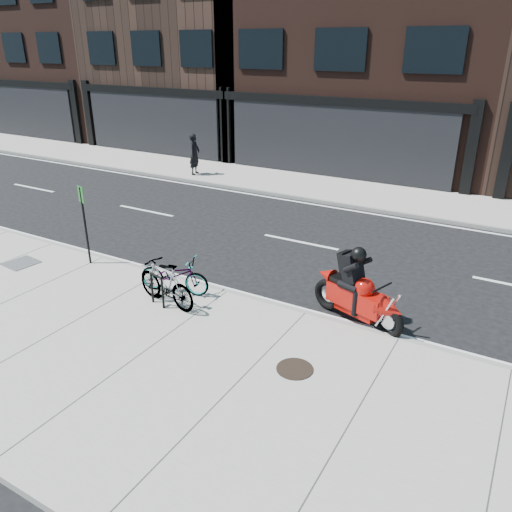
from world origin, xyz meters
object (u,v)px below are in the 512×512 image
Objects in this scene: bike_rack at (157,287)px; utility_grate at (21,263)px; bicycle_rear at (166,283)px; pedestrian at (195,154)px; sign_post at (84,218)px; bicycle_front at (174,275)px; manhole_cover at (295,369)px; motorcycle at (361,295)px.

bike_rack reaches higher than utility_grate.
bicycle_rear is 11.92m from pedestrian.
sign_post is (-3.04, 0.88, 0.80)m from bike_rack.
pedestrian is (-6.35, 9.39, 0.44)m from bicycle_front.
pedestrian is 14.70m from manhole_cover.
bicycle_front reaches higher than bike_rack.
bicycle_front is at bearing 160.67° from manhole_cover.
utility_grate is (1.83, -10.12, -0.87)m from pedestrian.
utility_grate is at bearing -150.30° from motorcycle.
bicycle_front is 11.34m from pedestrian.
bicycle_rear is 2.57× the size of manhole_cover.
motorcycle is 3.35× the size of manhole_cover.
utility_grate is at bearing -131.98° from sign_post.
pedestrian is at bearing -137.11° from bicycle_rear.
motorcycle is at bearing 80.14° from manhole_cover.
bicycle_front is 0.76× the size of motorcycle.
motorcycle reaches higher than bicycle_front.
sign_post is at bearing -155.23° from motorcycle.
sign_post is (-3.19, 0.75, 0.72)m from bicycle_rear.
sign_post reaches higher than bicycle_front.
bicycle_rear is at bearing 2.14° from utility_grate.
bike_rack is 0.21m from bicycle_rear.
bicycle_rear is at bearing -158.53° from pedestrian.
bicycle_rear is at bearing -140.05° from motorcycle.
bicycle_rear is 3.60m from manhole_cover.
manhole_cover is (10.05, -10.69, -0.87)m from pedestrian.
bicycle_rear is at bearing 3.84° from sign_post.
manhole_cover is at bearing -9.68° from bike_rack.
pedestrian reaches higher than bicycle_rear.
manhole_cover is (3.70, -1.30, -0.43)m from bicycle_front.
pedestrian is at bearing 122.53° from bike_rack.
bicycle_front reaches higher than utility_grate.
bicycle_rear is 0.77× the size of motorcycle.
bicycle_rear is at bearing -172.08° from bicycle_front.
pedestrian is at bearing 100.25° from utility_grate.
utility_grate is (-4.52, -0.73, -0.43)m from bicycle_front.
sign_post reaches higher than utility_grate.
motorcycle is 2.36m from manhole_cover.
manhole_cover is at bearing -122.49° from bicycle_front.
sign_post reaches higher than pedestrian.
pedestrian is 2.67× the size of manhole_cover.
utility_grate is at bearing 176.04° from manhole_cover.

